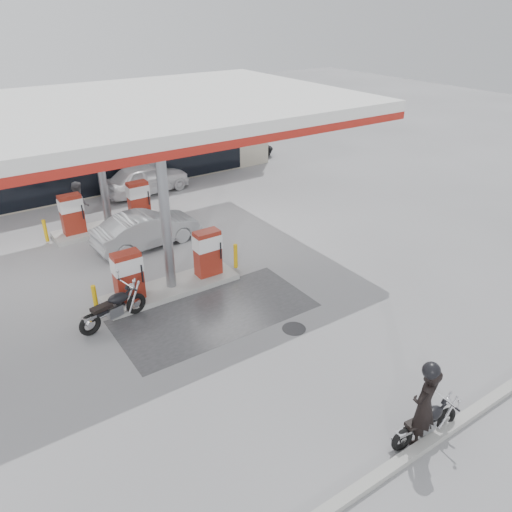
{
  "coord_description": "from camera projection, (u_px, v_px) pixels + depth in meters",
  "views": [
    {
      "loc": [
        -5.63,
        -11.29,
        8.58
      ],
      "look_at": [
        2.38,
        0.54,
        1.2
      ],
      "focal_mm": 35.0,
      "sensor_mm": 36.0,
      "label": 1
    }
  ],
  "objects": [
    {
      "name": "parked_car_right",
      "position": [
        239.0,
        149.0,
        29.77
      ],
      "size": [
        4.54,
        2.32,
        1.23
      ],
      "primitive_type": "imported",
      "rotation": [
        0.0,
        0.0,
        1.64
      ],
      "color": "black",
      "rests_on": "ground"
    },
    {
      "name": "pump_island_far",
      "position": [
        107.0,
        213.0,
        20.6
      ],
      "size": [
        5.14,
        1.3,
        1.78
      ],
      "color": "#9E9E99",
      "rests_on": "ground"
    },
    {
      "name": "biker_main",
      "position": [
        424.0,
        406.0,
        10.43
      ],
      "size": [
        0.8,
        0.6,
        2.0
      ],
      "primitive_type": "imported",
      "rotation": [
        0.0,
        0.0,
        3.32
      ],
      "color": "black",
      "rests_on": "ground"
    },
    {
      "name": "hatchback_silver",
      "position": [
        147.0,
        229.0,
        19.21
      ],
      "size": [
        4.22,
        1.74,
        1.36
      ],
      "primitive_type": "imported",
      "rotation": [
        0.0,
        0.0,
        1.65
      ],
      "color": "gray",
      "rests_on": "ground"
    },
    {
      "name": "canopy",
      "position": [
        120.0,
        113.0,
        16.31
      ],
      "size": [
        16.0,
        10.02,
        5.51
      ],
      "color": "silver",
      "rests_on": "ground"
    },
    {
      "name": "wet_patch",
      "position": [
        215.0,
        313.0,
        15.29
      ],
      "size": [
        6.0,
        3.0,
        0.0
      ],
      "primitive_type": "cube",
      "color": "#4C4C4F",
      "rests_on": "ground"
    },
    {
      "name": "pump_island_near",
      "position": [
        170.0,
        271.0,
        16.19
      ],
      "size": [
        5.14,
        1.3,
        1.78
      ],
      "color": "#9E9E99",
      "rests_on": "ground"
    },
    {
      "name": "parked_motorcycle",
      "position": [
        114.0,
        308.0,
        14.61
      ],
      "size": [
        2.2,
        0.84,
        1.14
      ],
      "rotation": [
        0.0,
        0.0,
        0.2
      ],
      "color": "black",
      "rests_on": "ground"
    },
    {
      "name": "attendant",
      "position": [
        79.0,
        204.0,
        20.82
      ],
      "size": [
        0.82,
        1.01,
        1.93
      ],
      "primitive_type": "imported",
      "rotation": [
        0.0,
        0.0,
        1.67
      ],
      "color": "#504F53",
      "rests_on": "ground"
    },
    {
      "name": "main_motorcycle",
      "position": [
        426.0,
        423.0,
        10.78
      ],
      "size": [
        1.84,
        0.71,
        0.94
      ],
      "rotation": [
        0.0,
        0.0,
        -0.1
      ],
      "color": "black",
      "rests_on": "ground"
    },
    {
      "name": "kerb",
      "position": [
        370.0,
        482.0,
        9.86
      ],
      "size": [
        28.0,
        0.25,
        0.15
      ],
      "primitive_type": "cube",
      "color": "gray",
      "rests_on": "ground"
    },
    {
      "name": "drain_cover",
      "position": [
        294.0,
        329.0,
        14.57
      ],
      "size": [
        0.7,
        0.7,
        0.01
      ],
      "primitive_type": "cylinder",
      "color": "#38383A",
      "rests_on": "ground"
    },
    {
      "name": "sedan_white",
      "position": [
        146.0,
        178.0,
        24.48
      ],
      "size": [
        4.49,
        2.25,
        1.47
      ],
      "primitive_type": "imported",
      "rotation": [
        0.0,
        0.0,
        1.69
      ],
      "color": "white",
      "rests_on": "ground"
    },
    {
      "name": "store_building",
      "position": [
        52.0,
        141.0,
        25.85
      ],
      "size": [
        22.0,
        8.22,
        4.0
      ],
      "color": "beige",
      "rests_on": "ground"
    },
    {
      "name": "ground",
      "position": [
        201.0,
        318.0,
        15.05
      ],
      "size": [
        90.0,
        90.0,
        0.0
      ],
      "primitive_type": "plane",
      "color": "gray",
      "rests_on": "ground"
    }
  ]
}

